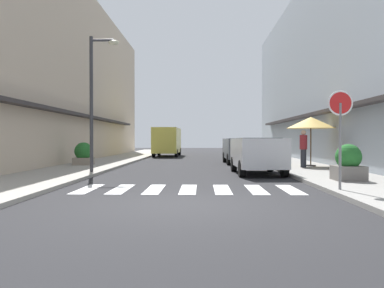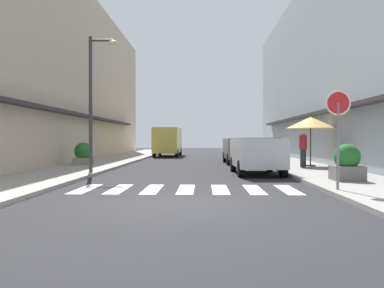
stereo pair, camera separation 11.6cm
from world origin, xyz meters
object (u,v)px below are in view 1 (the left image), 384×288
Objects in this scene: round_street_sign at (340,114)px; cafe_umbrella at (311,123)px; street_lamp at (96,89)px; planter_corner at (348,163)px; delivery_van at (167,139)px; pedestrian_walking_near at (303,148)px; planter_midblock at (84,154)px; parked_car_mid at (241,148)px; parked_car_near at (257,151)px.

cafe_umbrella is at bearing 79.23° from round_street_sign.
planter_corner is at bearing -19.52° from street_lamp.
delivery_van is at bearing 120.81° from cafe_umbrella.
planter_corner is 0.67× the size of pedestrian_walking_near.
cafe_umbrella is at bearing -3.87° from planter_midblock.
parked_car_mid is at bearing 19.79° from planter_midblock.
parked_car_near is at bearing 124.45° from planter_corner.
round_street_sign is 0.47× the size of street_lamp.
cafe_umbrella is 11.39m from planter_midblock.
pedestrian_walking_near is at bearing -123.86° from cafe_umbrella.
planter_midblock is at bearing -160.21° from parked_car_mid.
pedestrian_walking_near is at bearing 43.19° from parked_car_near.
cafe_umbrella is 1.38× the size of pedestrian_walking_near.
planter_midblock is at bearing 154.67° from parked_car_near.
pedestrian_walking_near is (2.44, -4.58, 0.10)m from parked_car_mid.
delivery_van is at bearing 85.43° from street_lamp.
pedestrian_walking_near is at bearing 89.37° from planter_corner.
parked_car_near is 0.98× the size of parked_car_mid.
street_lamp is 10.17m from cafe_umbrella.
cafe_umbrella reaches higher than parked_car_near.
street_lamp reaches higher than cafe_umbrella.
planter_midblock is (-9.56, 9.70, -1.41)m from round_street_sign.
parked_car_near is 1.69× the size of cafe_umbrella.
cafe_umbrella is at bearing 46.20° from parked_car_near.
delivery_van is 21.57m from planter_corner.
cafe_umbrella is at bearing -51.08° from parked_car_mid.
cafe_umbrella reaches higher than parked_car_mid.
round_street_sign is (1.31, -12.67, 1.15)m from parked_car_mid.
parked_car_near is at bearing -73.05° from delivery_van.
delivery_van is 13.24m from planter_midblock.
delivery_van is 2.29× the size of cafe_umbrella.
cafe_umbrella is at bearing -59.19° from delivery_van.
parked_car_mid is at bearing 128.92° from cafe_umbrella.
street_lamp is at bearing -159.87° from cafe_umbrella.
round_street_sign is at bearing -45.41° from planter_midblock.
planter_corner reaches higher than planter_midblock.
round_street_sign is 2.22× the size of planter_corner.
parked_car_near is 0.74× the size of delivery_van.
pedestrian_walking_near is at bearing -61.89° from parked_car_mid.
cafe_umbrella reaches higher than planter_midblock.
delivery_van is 23.45m from round_street_sign.
parked_car_mid is 1.72× the size of cafe_umbrella.
planter_midblock is (-11.26, 0.76, -1.54)m from cafe_umbrella.
planter_midblock is at bearing -103.75° from delivery_van.
parked_car_mid is at bearing 90.00° from parked_car_near.
street_lamp is 9.79m from planter_corner.
street_lamp is 9.60m from pedestrian_walking_near.
parked_car_mid is 3.57× the size of planter_corner.
delivery_van is 17.25m from street_lamp.
pedestrian_walking_near reaches higher than planter_midblock.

